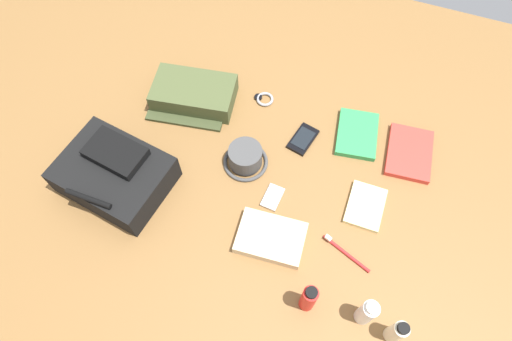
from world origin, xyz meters
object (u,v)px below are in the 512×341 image
object	(u,v)px
toothpaste_tube	(367,312)
sunscreen_spray	(309,298)
folded_towel	(271,238)
bucket_hat	(245,158)
notepad	(365,206)
backpack	(115,173)
lotion_bottle	(397,332)
toiletry_pouch	(194,95)
paperback_novel	(409,153)
cell_phone	(303,139)
travel_guidebook	(357,134)
wristwatch	(264,99)
media_player	(273,197)
toothbrush	(344,251)

from	to	relation	value
toothpaste_tube	sunscreen_spray	bearing A→B (deg)	7.53
folded_towel	bucket_hat	bearing A→B (deg)	-53.30
notepad	folded_towel	size ratio (longest dim) A/B	0.75
backpack	lotion_bottle	xyz separation A→B (m)	(-0.93, 0.16, 0.00)
toiletry_pouch	folded_towel	distance (m)	0.59
paperback_novel	folded_towel	bearing A→B (deg)	52.96
toiletry_pouch	cell_phone	xyz separation A→B (m)	(-0.42, 0.02, -0.03)
lotion_bottle	travel_guidebook	world-z (taller)	lotion_bottle
sunscreen_spray	travel_guidebook	world-z (taller)	sunscreen_spray
wristwatch	media_player	bearing A→B (deg)	113.85
toiletry_pouch	paperback_novel	xyz separation A→B (m)	(-0.77, -0.05, -0.03)
notepad	lotion_bottle	bearing A→B (deg)	113.35
lotion_bottle	folded_towel	distance (m)	0.43
paperback_novel	wristwatch	world-z (taller)	paperback_novel
toiletry_pouch	bucket_hat	world-z (taller)	same
backpack	toiletry_pouch	xyz separation A→B (m)	(-0.10, -0.38, -0.02)
toothpaste_tube	toothbrush	bearing A→B (deg)	-59.39
backpack	paperback_novel	bearing A→B (deg)	-153.60
travel_guidebook	folded_towel	distance (m)	0.48
paperback_novel	toothbrush	bearing A→B (deg)	73.66
sunscreen_spray	wristwatch	bearing A→B (deg)	-60.78
cell_phone	notepad	size ratio (longest dim) A/B	0.85
bucket_hat	toothpaste_tube	xyz separation A→B (m)	(-0.48, 0.35, 0.03)
travel_guidebook	toothbrush	distance (m)	0.42
folded_towel	cell_phone	bearing A→B (deg)	-87.72
lotion_bottle	paperback_novel	bearing A→B (deg)	-83.88
backpack	bucket_hat	bearing A→B (deg)	-149.94
toiletry_pouch	folded_towel	xyz separation A→B (m)	(-0.43, 0.40, -0.02)
paperback_novel	backpack	bearing A→B (deg)	26.40
travel_guidebook	notepad	size ratio (longest dim) A/B	1.36
folded_towel	sunscreen_spray	bearing A→B (deg)	137.45
folded_towel	toiletry_pouch	bearing A→B (deg)	-42.87
paperback_novel	notepad	bearing A→B (deg)	68.97
media_player	folded_towel	world-z (taller)	folded_towel
bucket_hat	toothpaste_tube	world-z (taller)	toothpaste_tube
paperback_novel	cell_phone	world-z (taller)	paperback_novel
backpack	toothbrush	size ratio (longest dim) A/B	2.26
media_player	notepad	bearing A→B (deg)	-166.03
backpack	toothpaste_tube	distance (m)	0.85
toiletry_pouch	wristwatch	size ratio (longest dim) A/B	4.34
sunscreen_spray	cell_phone	world-z (taller)	sunscreen_spray
lotion_bottle	sunscreen_spray	bearing A→B (deg)	0.13
bucket_hat	cell_phone	distance (m)	0.22
wristwatch	notepad	world-z (taller)	notepad
bucket_hat	travel_guidebook	bearing A→B (deg)	-144.13
bucket_hat	toothbrush	distance (m)	0.43
cell_phone	wristwatch	size ratio (longest dim) A/B	1.80
travel_guidebook	folded_towel	world-z (taller)	folded_towel
cell_phone	wristwatch	bearing A→B (deg)	-32.10
paperback_novel	toothbrush	distance (m)	0.42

